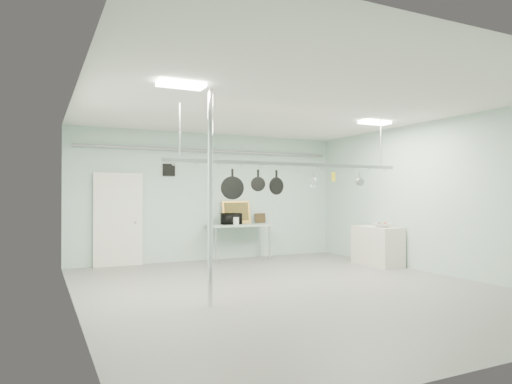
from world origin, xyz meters
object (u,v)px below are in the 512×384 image
coffee_canister (236,221)px  fruit_bowl (382,225)px  chrome_pole (210,197)px  prep_table (239,227)px  microwave (231,219)px  skillet_right (276,182)px  skillet_left (232,184)px  side_cabinet (377,246)px  skillet_mid (258,180)px  pot_rack (291,163)px

coffee_canister → fruit_bowl: size_ratio=0.50×
chrome_pole → prep_table: chrome_pole is taller
chrome_pole → prep_table: size_ratio=2.00×
microwave → fruit_bowl: microwave is taller
coffee_canister → skillet_right: skillet_right is taller
skillet_left → skillet_right: same height
fruit_bowl → skillet_left: skillet_left is taller
side_cabinet → skillet_right: size_ratio=2.76×
chrome_pole → side_cabinet: chrome_pole is taller
skillet_mid → pot_rack: bearing=32.6°
side_cabinet → skillet_left: 4.48m
coffee_canister → prep_table: bearing=43.4°
fruit_bowl → skillet_right: bearing=-164.4°
side_cabinet → skillet_left: skillet_left is taller
chrome_pole → skillet_left: chrome_pole is taller
chrome_pole → prep_table: 4.85m
pot_rack → skillet_mid: pot_rack is taller
fruit_bowl → skillet_right: 3.49m
microwave → fruit_bowl: bearing=152.6°
prep_table → microwave: 0.30m
coffee_canister → skillet_right: (-0.56, -3.16, 0.87)m
microwave → skillet_left: skillet_left is taller
side_cabinet → microwave: bearing=141.3°
microwave → skillet_mid: skillet_mid is taller
chrome_pole → skillet_mid: bearing=36.4°
chrome_pole → skillet_left: size_ratio=5.98×
pot_rack → skillet_mid: bearing=180.0°
prep_table → side_cabinet: 3.39m
prep_table → pot_rack: pot_rack is taller
chrome_pole → skillet_left: bearing=50.9°
coffee_canister → skillet_mid: 3.42m
microwave → skillet_mid: (-0.87, -3.31, 0.86)m
skillet_left → skillet_mid: bearing=18.7°
pot_rack → skillet_mid: size_ratio=13.45×
skillet_mid → skillet_right: bearing=32.6°
side_cabinet → fruit_bowl: fruit_bowl is taller
coffee_canister → skillet_left: bearing=-114.2°
side_cabinet → coffee_canister: coffee_canister is taller
coffee_canister → fruit_bowl: 3.50m
chrome_pole → prep_table: (2.30, 4.20, -0.77)m
skillet_mid → microwave: bearing=107.8°
side_cabinet → fruit_bowl: bearing=-93.9°
side_cabinet → pot_rack: size_ratio=0.25×
prep_table → skillet_right: 3.53m
side_cabinet → prep_table: bearing=139.2°
pot_rack → coffee_canister: size_ratio=25.44×
fruit_bowl → chrome_pole: bearing=-159.5°
prep_table → skillet_mid: size_ratio=4.48×
skillet_left → skillet_right: 0.86m
fruit_bowl → skillet_mid: skillet_mid is taller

